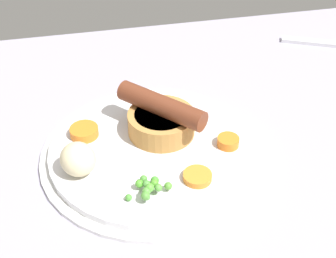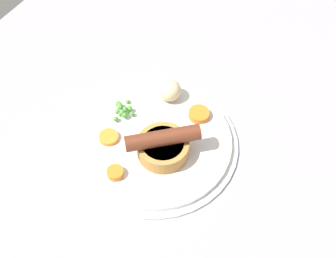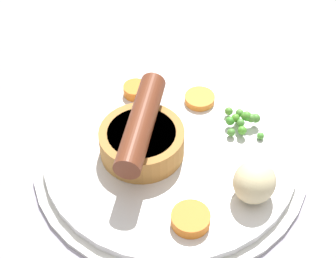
# 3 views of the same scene
# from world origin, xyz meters

# --- Properties ---
(dining_table) EXTENTS (1.10, 0.80, 0.03)m
(dining_table) POSITION_xyz_m (0.00, 0.00, 0.01)
(dining_table) COLOR #9E99AD
(dining_table) RESTS_ON ground
(dinner_plate) EXTENTS (0.28, 0.28, 0.01)m
(dinner_plate) POSITION_xyz_m (0.02, -0.05, 0.04)
(dinner_plate) COLOR silver
(dinner_plate) RESTS_ON dining_table
(sausage_pudding) EXTENTS (0.10, 0.11, 0.05)m
(sausage_pudding) POSITION_xyz_m (0.00, -0.07, 0.07)
(sausage_pudding) COLOR #BC8442
(sausage_pudding) RESTS_ON dinner_plate
(pea_pile) EXTENTS (0.05, 0.04, 0.02)m
(pea_pile) POSITION_xyz_m (0.04, 0.03, 0.05)
(pea_pile) COLOR #4D9832
(pea_pile) RESTS_ON dinner_plate
(potato_chunk_0) EXTENTS (0.05, 0.06, 0.04)m
(potato_chunk_0) POSITION_xyz_m (0.11, -0.02, 0.06)
(potato_chunk_0) COLOR beige
(potato_chunk_0) RESTS_ON dinner_plate
(carrot_slice_0) EXTENTS (0.04, 0.04, 0.01)m
(carrot_slice_0) POSITION_xyz_m (-0.07, -0.03, 0.05)
(carrot_slice_0) COLOR orange
(carrot_slice_0) RESTS_ON dinner_plate
(carrot_slice_1) EXTENTS (0.05, 0.05, 0.01)m
(carrot_slice_1) POSITION_xyz_m (0.10, -0.08, 0.05)
(carrot_slice_1) COLOR orange
(carrot_slice_1) RESTS_ON dinner_plate
(carrot_slice_2) EXTENTS (0.03, 0.03, 0.01)m
(carrot_slice_2) POSITION_xyz_m (-0.02, 0.02, 0.05)
(carrot_slice_2) COLOR orange
(carrot_slice_2) RESTS_ON dinner_plate
(fork) EXTENTS (0.17, 0.09, 0.01)m
(fork) POSITION_xyz_m (-0.34, -0.26, 0.03)
(fork) COLOR silver
(fork) RESTS_ON dining_table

